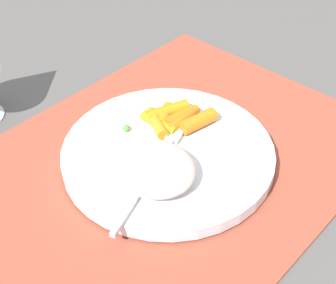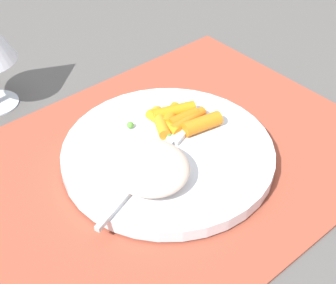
{
  "view_description": "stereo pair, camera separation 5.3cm",
  "coord_description": "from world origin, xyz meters",
  "px_view_note": "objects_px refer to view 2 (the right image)",
  "views": [
    {
      "loc": [
        -0.32,
        -0.29,
        0.4
      ],
      "look_at": [
        0.0,
        0.0,
        0.03
      ],
      "focal_mm": 53.46,
      "sensor_mm": 36.0,
      "label": 1
    },
    {
      "loc": [
        -0.28,
        -0.33,
        0.4
      ],
      "look_at": [
        0.0,
        0.0,
        0.03
      ],
      "focal_mm": 53.46,
      "sensor_mm": 36.0,
      "label": 2
    }
  ],
  "objects_px": {
    "rice_mound": "(149,167)",
    "plate": "(168,153)",
    "carrot_portion": "(179,119)",
    "fork": "(158,158)"
  },
  "relations": [
    {
      "from": "carrot_portion",
      "to": "fork",
      "type": "relative_size",
      "value": 0.42
    },
    {
      "from": "rice_mound",
      "to": "carrot_portion",
      "type": "relative_size",
      "value": 1.17
    },
    {
      "from": "carrot_portion",
      "to": "fork",
      "type": "height_order",
      "value": "carrot_portion"
    },
    {
      "from": "plate",
      "to": "carrot_portion",
      "type": "distance_m",
      "value": 0.05
    },
    {
      "from": "rice_mound",
      "to": "plate",
      "type": "bearing_deg",
      "value": 26.14
    },
    {
      "from": "carrot_portion",
      "to": "fork",
      "type": "xyz_separation_m",
      "value": [
        -0.06,
        -0.03,
        -0.0
      ]
    },
    {
      "from": "rice_mound",
      "to": "fork",
      "type": "distance_m",
      "value": 0.03
    },
    {
      "from": "rice_mound",
      "to": "fork",
      "type": "relative_size",
      "value": 0.49
    },
    {
      "from": "rice_mound",
      "to": "carrot_portion",
      "type": "distance_m",
      "value": 0.1
    },
    {
      "from": "rice_mound",
      "to": "carrot_portion",
      "type": "height_order",
      "value": "rice_mound"
    }
  ]
}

